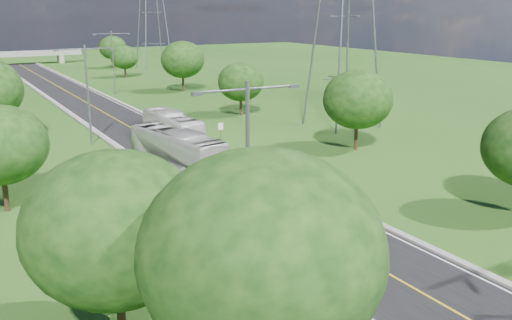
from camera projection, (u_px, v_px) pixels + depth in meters
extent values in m
plane|color=#224A15|center=(109.00, 116.00, 73.55)|extent=(260.00, 260.00, 0.00)
cube|color=black|center=(97.00, 109.00, 78.59)|extent=(8.00, 150.00, 0.06)
cube|color=gray|center=(66.00, 111.00, 76.53)|extent=(0.50, 150.00, 0.22)
cube|color=gray|center=(127.00, 106.00, 80.60)|extent=(0.50, 150.00, 0.22)
cylinder|color=slate|center=(221.00, 134.00, 57.26)|extent=(0.08, 0.08, 2.40)
cube|color=white|center=(221.00, 126.00, 57.03)|extent=(0.55, 0.04, 0.70)
cube|color=gray|center=(61.00, 59.00, 145.25)|extent=(1.20, 3.00, 2.00)
cube|color=gray|center=(18.00, 54.00, 140.06)|extent=(30.00, 3.00, 1.20)
cylinder|color=slate|center=(248.00, 179.00, 29.09)|extent=(0.22, 0.22, 10.00)
cylinder|color=slate|center=(222.00, 91.00, 27.24)|extent=(2.80, 0.12, 0.12)
cylinder|color=slate|center=(272.00, 87.00, 28.58)|extent=(2.80, 0.12, 0.12)
cube|color=slate|center=(197.00, 94.00, 26.63)|extent=(0.50, 0.25, 0.18)
cube|color=slate|center=(293.00, 86.00, 29.21)|extent=(0.50, 0.25, 0.18)
cylinder|color=slate|center=(88.00, 96.00, 56.80)|extent=(0.22, 0.22, 10.00)
cylinder|color=slate|center=(70.00, 49.00, 54.95)|extent=(2.80, 0.12, 0.12)
cylinder|color=slate|center=(99.00, 48.00, 56.29)|extent=(2.80, 0.12, 0.12)
cube|color=slate|center=(56.00, 50.00, 54.34)|extent=(0.50, 0.25, 0.18)
cube|color=slate|center=(112.00, 48.00, 56.92)|extent=(0.50, 0.25, 0.18)
cylinder|color=slate|center=(113.00, 63.00, 90.25)|extent=(0.22, 0.22, 10.00)
cylinder|color=slate|center=(102.00, 34.00, 88.40)|extent=(2.80, 0.12, 0.12)
cylinder|color=slate|center=(120.00, 34.00, 89.74)|extent=(2.80, 0.12, 0.12)
cube|color=slate|center=(94.00, 34.00, 87.79)|extent=(0.50, 0.25, 0.18)
cube|color=slate|center=(128.00, 34.00, 90.37)|extent=(0.50, 0.25, 0.18)
cylinder|color=black|center=(121.00, 315.00, 22.80)|extent=(0.36, 0.36, 3.06)
ellipsoid|color=black|center=(115.00, 228.00, 21.84)|extent=(7.14, 7.14, 6.07)
cylinder|color=black|center=(6.00, 192.00, 38.69)|extent=(0.36, 0.36, 2.70)
ellipsoid|color=black|center=(0.00, 145.00, 37.84)|extent=(6.30, 6.30, 5.36)
ellipsoid|color=black|center=(262.00, 254.00, 18.08)|extent=(7.98, 7.98, 6.78)
cylinder|color=black|center=(356.00, 135.00, 55.64)|extent=(0.36, 0.36, 2.88)
ellipsoid|color=black|center=(358.00, 99.00, 54.74)|extent=(6.72, 6.72, 5.71)
cylinder|color=black|center=(241.00, 106.00, 73.69)|extent=(0.36, 0.36, 2.52)
ellipsoid|color=black|center=(241.00, 82.00, 72.89)|extent=(5.88, 5.88, 5.00)
cylinder|color=black|center=(183.00, 82.00, 94.73)|extent=(0.36, 0.36, 3.06)
ellipsoid|color=black|center=(183.00, 60.00, 93.76)|extent=(7.14, 7.14, 6.07)
cylinder|color=black|center=(125.00, 72.00, 113.78)|extent=(0.36, 0.36, 2.34)
ellipsoid|color=black|center=(124.00, 57.00, 113.04)|extent=(5.46, 5.46, 4.64)
cylinder|color=black|center=(114.00, 62.00, 132.20)|extent=(0.36, 0.36, 2.70)
ellipsoid|color=black|center=(113.00, 48.00, 131.35)|extent=(6.30, 6.30, 5.36)
imported|color=white|center=(173.00, 128.00, 58.37)|extent=(2.67, 11.14, 3.10)
imported|color=silver|center=(177.00, 149.00, 48.79)|extent=(4.69, 12.37, 3.36)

